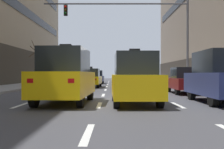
{
  "coord_description": "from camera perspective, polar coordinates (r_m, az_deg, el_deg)",
  "views": [
    {
      "loc": [
        0.49,
        -13.54,
        1.21
      ],
      "look_at": [
        0.44,
        12.08,
        1.14
      ],
      "focal_mm": 43.95,
      "sensor_mm": 36.0,
      "label": 1
    }
  ],
  "objects": [
    {
      "name": "lane_stripe_l1_s6",
      "position": [
        25.81,
        -7.73,
        -2.52
      ],
      "size": [
        0.16,
        2.0,
        0.01
      ],
      "primitive_type": "cube",
      "color": "silver",
      "rests_on": "ground"
    },
    {
      "name": "lane_stripe_l3_s3",
      "position": [
        10.91,
        13.64,
        -6.21
      ],
      "size": [
        0.16,
        2.0,
        0.01
      ],
      "primitive_type": "cube",
      "color": "silver",
      "rests_on": "ground"
    },
    {
      "name": "taxi_driving_4",
      "position": [
        27.76,
        2.43,
        -0.67
      ],
      "size": [
        1.87,
        4.39,
        1.82
      ],
      "color": "black",
      "rests_on": "ground"
    },
    {
      "name": "car_driving_5",
      "position": [
        33.35,
        -3.21,
        -0.56
      ],
      "size": [
        1.83,
        4.31,
        1.61
      ],
      "color": "black",
      "rests_on": "ground"
    },
    {
      "name": "taxi_driving_1",
      "position": [
        24.24,
        -4.48,
        -0.77
      ],
      "size": [
        1.97,
        4.47,
        1.84
      ],
      "color": "black",
      "rests_on": "ground"
    },
    {
      "name": "lane_stripe_l2_s4",
      "position": [
        15.6,
        -1.7,
        -4.29
      ],
      "size": [
        0.16,
        2.0,
        0.01
      ],
      "primitive_type": "cube",
      "color": "silver",
      "rests_on": "ground"
    },
    {
      "name": "taxi_driving_3",
      "position": [
        10.91,
        4.83,
        -0.89
      ],
      "size": [
        1.82,
        4.23,
        2.2
      ],
      "color": "black",
      "rests_on": "ground"
    },
    {
      "name": "lane_stripe_l3_s5",
      "position": [
        20.73,
        7.15,
        -3.18
      ],
      "size": [
        0.16,
        2.0,
        0.01
      ],
      "primitive_type": "cube",
      "color": "silver",
      "rests_on": "ground"
    },
    {
      "name": "car_parked_1",
      "position": [
        12.23,
        21.76,
        -0.47
      ],
      "size": [
        1.9,
        4.5,
        2.17
      ],
      "color": "black",
      "rests_on": "ground"
    },
    {
      "name": "lane_stripe_l3_s6",
      "position": [
        25.7,
        5.78,
        -2.54
      ],
      "size": [
        0.16,
        2.0,
        0.01
      ],
      "primitive_type": "cube",
      "color": "silver",
      "rests_on": "ground"
    },
    {
      "name": "lane_stripe_l2_s3",
      "position": [
        10.62,
        -2.56,
        -6.38
      ],
      "size": [
        0.16,
        2.0,
        0.01
      ],
      "primitive_type": "cube",
      "color": "silver",
      "rests_on": "ground"
    },
    {
      "name": "lane_stripe_l1_s10",
      "position": [
        45.69,
        -4.31,
        -1.35
      ],
      "size": [
        0.16,
        2.0,
        0.01
      ],
      "primitive_type": "cube",
      "color": "silver",
      "rests_on": "ground"
    },
    {
      "name": "car_driving_0",
      "position": [
        25.56,
        -11.05,
        -0.69
      ],
      "size": [
        2.09,
        4.6,
        1.69
      ],
      "color": "black",
      "rests_on": "ground"
    },
    {
      "name": "lane_stripe_l3_s4",
      "position": [
        15.79,
        9.38,
        -4.23
      ],
      "size": [
        0.16,
        2.0,
        0.01
      ],
      "primitive_type": "cube",
      "color": "silver",
      "rests_on": "ground"
    },
    {
      "name": "traffic_signal_0",
      "position": [
        22.07,
        6.64,
        10.37
      ],
      "size": [
        11.41,
        0.34,
        6.95
      ],
      "color": "#4C4C51",
      "rests_on": "sidewalk_right"
    },
    {
      "name": "lane_stripe_l1_s7",
      "position": [
        30.77,
        -6.46,
        -2.09
      ],
      "size": [
        0.16,
        2.0,
        0.01
      ],
      "primitive_type": "cube",
      "color": "silver",
      "rests_on": "ground"
    },
    {
      "name": "lane_stripe_l1_s9",
      "position": [
        40.71,
        -4.85,
        -1.54
      ],
      "size": [
        0.16,
        2.0,
        0.01
      ],
      "primitive_type": "cube",
      "color": "silver",
      "rests_on": "ground"
    },
    {
      "name": "lane_stripe_l2_s2",
      "position": [
        5.69,
        -4.96,
        -12.11
      ],
      "size": [
        0.16,
        2.0,
        0.01
      ],
      "primitive_type": "cube",
      "color": "silver",
      "rests_on": "ground"
    },
    {
      "name": "street_tree_0",
      "position": [
        31.69,
        -14.84,
        2.18
      ],
      "size": [
        2.07,
        2.12,
        4.83
      ],
      "color": "#4C3823",
      "rests_on": "sidewalk_left"
    },
    {
      "name": "lane_stripe_l3_s8",
      "position": [
        35.65,
        4.19,
        -1.78
      ],
      "size": [
        0.16,
        2.0,
        0.01
      ],
      "primitive_type": "cube",
      "color": "silver",
      "rests_on": "ground"
    },
    {
      "name": "lane_stripe_l2_s7",
      "position": [
        30.57,
        -0.81,
        -2.1
      ],
      "size": [
        0.16,
        2.0,
        0.01
      ],
      "primitive_type": "cube",
      "color": "silver",
      "rests_on": "ground"
    },
    {
      "name": "lane_stripe_l2_s5",
      "position": [
        20.58,
        -1.26,
        -3.21
      ],
      "size": [
        0.16,
        2.0,
        0.01
      ],
      "primitive_type": "cube",
      "color": "silver",
      "rests_on": "ground"
    },
    {
      "name": "lane_stripe_l2_s10",
      "position": [
        45.56,
        -0.51,
        -1.36
      ],
      "size": [
        0.16,
        2.0,
        0.01
      ],
      "primitive_type": "cube",
      "color": "silver",
      "rests_on": "ground"
    },
    {
      "name": "lane_stripe_l1_s8",
      "position": [
        35.74,
        -5.54,
        -1.78
      ],
      "size": [
        0.16,
        2.0,
        0.01
      ],
      "primitive_type": "cube",
      "color": "silver",
      "rests_on": "ground"
    },
    {
      "name": "lane_stripe_l2_s8",
      "position": [
        35.57,
        -0.68,
        -1.79
      ],
      "size": [
        0.16,
        2.0,
        0.01
      ],
      "primitive_type": "cube",
      "color": "silver",
      "rests_on": "ground"
    },
    {
      "name": "lane_stripe_l3_s9",
      "position": [
        40.64,
        3.69,
        -1.54
      ],
      "size": [
        0.16,
        2.0,
        0.01
      ],
      "primitive_type": "cube",
      "color": "silver",
      "rests_on": "ground"
    },
    {
      "name": "lane_stripe_l2_s9",
      "position": [
        40.56,
        -0.58,
        -1.55
      ],
      "size": [
        0.16,
        2.0,
        0.01
      ],
      "primitive_type": "cube",
      "color": "silver",
      "rests_on": "ground"
    },
    {
      "name": "lane_stripe_l1_s3",
      "position": [
        11.18,
        -18.34,
        -6.06
      ],
      "size": [
        0.16,
        2.0,
        0.01
      ],
      "primitive_type": "cube",
      "color": "silver",
      "rests_on": "ground"
    },
    {
      "name": "taxi_driving_2",
      "position": [
        11.38,
        -9.52,
        -0.34
      ],
      "size": [
        2.13,
        4.7,
        2.42
      ],
      "color": "black",
      "rests_on": "ground"
    },
    {
      "name": "lane_stripe_l2_s6",
      "position": [
        25.58,
        -0.99,
        -2.55
      ],
      "size": [
        0.16,
        2.0,
        0.01
      ],
      "primitive_type": "cube",
      "color": "silver",
      "rests_on": "ground"
    },
    {
      "name": "lane_stripe_l3_s10",
      "position": [
        45.63,
        3.3,
        -1.36
      ],
      "size": [
        0.16,
        2.0,
        0.01
      ],
      "primitive_type": "cube",
      "color": "silver",
      "rests_on": "ground"
    },
    {
      "name": "lane_stripe_l1_s5",
      "position": [
        20.88,
        -9.61,
        -3.16
      ],
      "size": [
        0.16,
        2.0,
        0.01
      ],
      "primitive_type": "cube",
      "color": "silver",
      "rests_on": "ground"
    },
    {
      "name": "lane_stripe_l1_s4",
      "position": [
        15.98,
        -12.64,
        -4.18
      ],
      "size": [
        0.16,
        2.0,
        0.01
      ],
      "primitive_type": "cube",
      "color": "silver",
      "rests_on": "ground"
    },
    {
      "name": "car_parked_2",
      "position": [
        17.4,
        15.15,
        -1.25
      ],
      "size": [
        1.85,
        4.29,
        1.6
      ],
      "color": "black",
      "rests_on": "ground"
    },
    {
      "name": "lane_stripe_l3_s7",
      "position": [
        30.67,
        4.86,
        -2.1
      ],
      "size": [
        0.16,
        2.0,
        0.01
      ],
      "primitive_type": "cube",
      "color": "silver",
      "rests_on": "ground"
    },
    {
      "name": "ground_plane",
      "position": [
        13.61,
        -1.97,
        -4.96
      ],
      "size": [
        120.0,
        120.0,
        0.0
      ],
      "primitive_type": "plane",
      "color": "#424247"
    }
  ]
}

